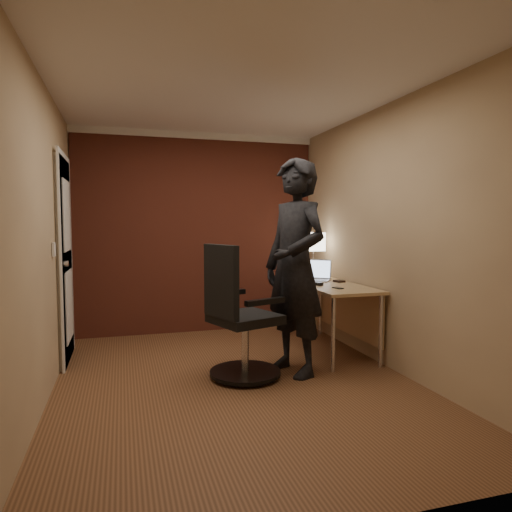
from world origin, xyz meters
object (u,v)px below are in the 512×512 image
at_px(wallet, 339,281).
at_px(laptop, 315,275).
at_px(desk, 332,295).
at_px(desk_lamp, 313,242).
at_px(person, 295,267).
at_px(phone, 338,288).
at_px(mouse, 318,284).
at_px(office_chair, 238,321).

bearing_deg(wallet, laptop, 129.00).
height_order(desk, desk_lamp, desk_lamp).
bearing_deg(wallet, desk, -157.18).
xyz_separation_m(wallet, person, (-0.77, -0.65, 0.24)).
bearing_deg(phone, mouse, 96.72).
height_order(desk, phone, phone).
bearing_deg(wallet, desk_lamp, 97.64).
relative_size(wallet, office_chair, 0.09).
bearing_deg(phone, wallet, 49.72).
bearing_deg(mouse, person, -148.00).
distance_m(desk, person, 0.99).
relative_size(desk_lamp, mouse, 5.35).
xyz_separation_m(mouse, office_chair, (-0.99, -0.51, -0.23)).
distance_m(mouse, phone, 0.28).
distance_m(phone, wallet, 0.50).
bearing_deg(mouse, laptop, 54.92).
relative_size(desk_lamp, wallet, 4.86).
height_order(desk, mouse, mouse).
xyz_separation_m(mouse, person, (-0.45, -0.48, 0.23)).
relative_size(desk_lamp, phone, 4.65).
bearing_deg(office_chair, desk_lamp, 44.53).
bearing_deg(phone, desk_lamp, 68.42).
distance_m(desk_lamp, office_chair, 1.85).
distance_m(desk, desk_lamp, 0.80).
xyz_separation_m(mouse, wallet, (0.33, 0.17, -0.01)).
xyz_separation_m(desk_lamp, phone, (-0.16, -0.98, -0.41)).
bearing_deg(mouse, desk_lamp, 55.19).
height_order(office_chair, person, person).
height_order(desk, wallet, wallet).
bearing_deg(desk_lamp, phone, -99.31).
distance_m(mouse, office_chair, 1.14).
distance_m(office_chair, person, 0.71).
relative_size(phone, wallet, 1.05).
relative_size(mouse, phone, 0.87).
bearing_deg(person, desk_lamp, 129.82).
bearing_deg(wallet, person, -139.81).
bearing_deg(wallet, office_chair, -152.67).
bearing_deg(mouse, phone, -86.23).
bearing_deg(wallet, phone, -118.01).
xyz_separation_m(laptop, wallet, (0.18, -0.23, -0.05)).
xyz_separation_m(desk_lamp, mouse, (-0.25, -0.71, -0.40)).
xyz_separation_m(phone, person, (-0.54, -0.21, 0.24)).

